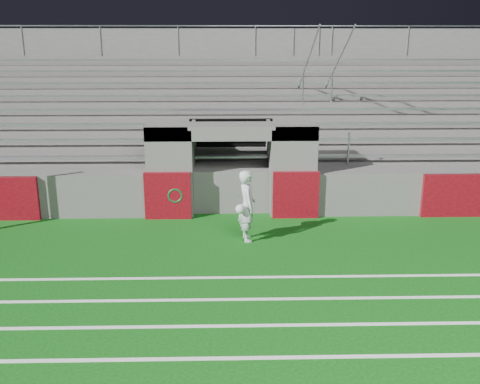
{
  "coord_description": "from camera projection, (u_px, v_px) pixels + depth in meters",
  "views": [
    {
      "loc": [
        -0.12,
        -11.46,
        4.92
      ],
      "look_at": [
        0.2,
        1.8,
        1.1
      ],
      "focal_mm": 40.0,
      "sensor_mm": 36.0,
      "label": 1
    }
  ],
  "objects": [
    {
      "name": "ground",
      "position": [
        233.0,
        259.0,
        12.37
      ],
      "size": [
        90.0,
        90.0,
        0.0
      ],
      "primitive_type": "plane",
      "color": "#0C490E",
      "rests_on": "ground"
    },
    {
      "name": "goalkeeper_with_ball",
      "position": [
        247.0,
        206.0,
        13.31
      ],
      "size": [
        0.56,
        0.76,
        1.81
      ],
      "color": "silver",
      "rests_on": "ground"
    },
    {
      "name": "hose_coil",
      "position": [
        175.0,
        193.0,
        14.95
      ],
      "size": [
        0.59,
        0.15,
        0.63
      ],
      "color": "#0D441B",
      "rests_on": "ground"
    },
    {
      "name": "stadium_structure",
      "position": [
        231.0,
        135.0,
        19.62
      ],
      "size": [
        26.0,
        8.48,
        5.42
      ],
      "color": "#555351",
      "rests_on": "ground"
    }
  ]
}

